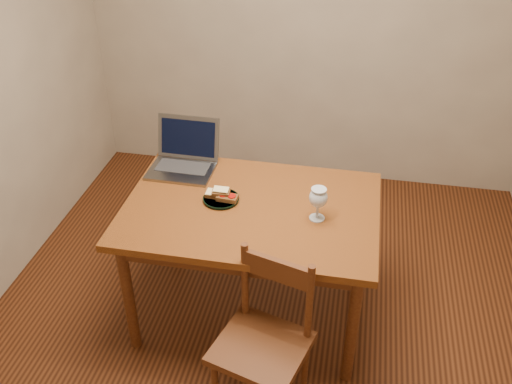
% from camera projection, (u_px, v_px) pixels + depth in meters
% --- Properties ---
extents(floor, '(3.20, 3.20, 0.02)m').
position_uv_depth(floor, '(269.00, 314.00, 3.32)').
color(floor, black).
rests_on(floor, ground).
extents(back_wall, '(3.20, 0.02, 2.60)m').
position_uv_depth(back_wall, '(311.00, 8.00, 3.90)').
color(back_wall, gray).
rests_on(back_wall, floor).
extents(table, '(1.30, 0.90, 0.74)m').
position_uv_depth(table, '(251.00, 220.00, 2.97)').
color(table, '#43200B').
rests_on(table, floor).
extents(chair, '(0.49, 0.47, 0.43)m').
position_uv_depth(chair, '(264.00, 336.00, 2.56)').
color(chair, '#3E1B0D').
rests_on(chair, floor).
extents(plate, '(0.19, 0.19, 0.02)m').
position_uv_depth(plate, '(221.00, 199.00, 2.96)').
color(plate, black).
rests_on(plate, table).
extents(sandwich_cheese, '(0.10, 0.07, 0.03)m').
position_uv_depth(sandwich_cheese, '(215.00, 194.00, 2.96)').
color(sandwich_cheese, '#381E0C').
rests_on(sandwich_cheese, plate).
extents(sandwich_tomato, '(0.11, 0.07, 0.03)m').
position_uv_depth(sandwich_tomato, '(227.00, 197.00, 2.93)').
color(sandwich_tomato, '#381E0C').
rests_on(sandwich_tomato, plate).
extents(sandwich_top, '(0.10, 0.06, 0.03)m').
position_uv_depth(sandwich_top, '(221.00, 192.00, 2.94)').
color(sandwich_top, '#381E0C').
rests_on(sandwich_top, plate).
extents(milk_glass, '(0.09, 0.09, 0.18)m').
position_uv_depth(milk_glass, '(318.00, 204.00, 2.78)').
color(milk_glass, white).
rests_on(milk_glass, table).
extents(laptop, '(0.36, 0.33, 0.26)m').
position_uv_depth(laptop, '(185.00, 155.00, 3.22)').
color(laptop, slate).
rests_on(laptop, table).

